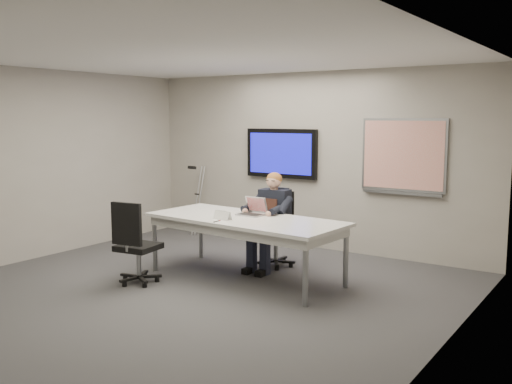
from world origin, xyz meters
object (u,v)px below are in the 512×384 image
Objects in this scene: office_chair_near at (136,258)px; laptop at (253,210)px; seated_person at (268,231)px; office_chair_far at (277,243)px; conference_table at (245,225)px.

office_chair_near is 3.09× the size of laptop.
seated_person is at bearing -132.27° from office_chair_near.
laptop is (-0.02, -0.56, 0.54)m from office_chair_far.
office_chair_far is 0.78m from laptop.
conference_table is 0.88m from office_chair_far.
office_chair_far is at bearing 94.73° from conference_table.
seated_person is (1.00, 1.50, 0.21)m from office_chair_near.
office_chair_far is 2.01m from office_chair_near.
seated_person is (-0.00, 0.54, -0.17)m from conference_table.
conference_table is 7.80× the size of laptop.
conference_table is 2.00× the size of seated_person.
office_chair_far is at bearing 90.83° from laptop.
office_chair_far is 0.98× the size of office_chair_near.
conference_table is at bearing -95.38° from seated_person.
office_chair_far is at bearing 87.85° from seated_person.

